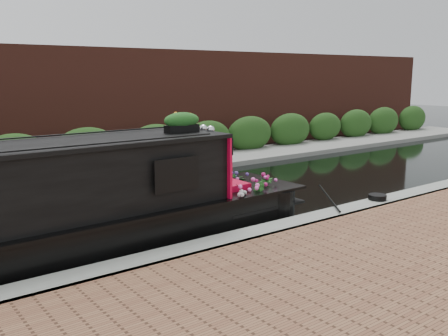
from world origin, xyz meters
TOP-DOWN VIEW (x-y plane):
  - ground at (0.00, 0.00)m, footprint 80.00×80.00m
  - near_bank_coping at (0.00, -3.30)m, footprint 40.00×0.60m
  - far_bank_path at (0.00, 4.20)m, footprint 40.00×2.40m
  - far_hedge at (0.00, 5.10)m, footprint 40.00×1.10m
  - far_brick_wall at (0.00, 7.20)m, footprint 40.00×1.00m
  - narrowboat at (-4.17, -1.84)m, footprint 10.92×2.14m
  - rope_fender at (1.63, -1.84)m, footprint 0.31×0.34m
  - coiled_mooring_rope at (3.37, -3.21)m, footprint 0.41×0.41m

SIDE VIEW (x-z plane):
  - ground at x=0.00m, z-range 0.00..0.00m
  - near_bank_coping at x=0.00m, z-range -0.25..0.25m
  - far_bank_path at x=0.00m, z-range -0.17..0.17m
  - far_hedge at x=0.00m, z-range -1.40..1.40m
  - far_brick_wall at x=0.00m, z-range -4.00..4.00m
  - rope_fender at x=1.63m, z-range 0.00..0.31m
  - coiled_mooring_rope at x=3.37m, z-range 0.25..0.37m
  - narrowboat at x=-4.17m, z-range -0.52..2.04m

